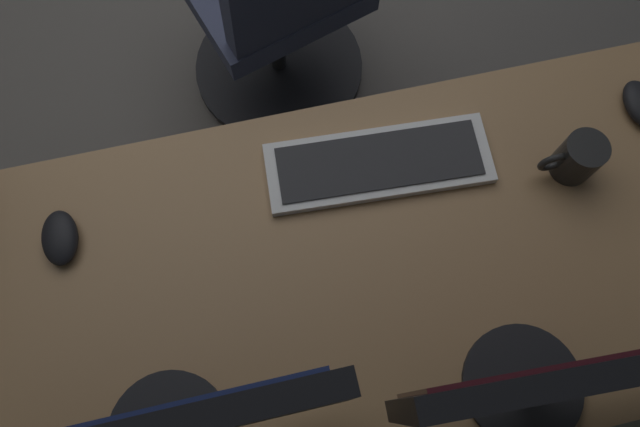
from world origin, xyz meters
TOP-DOWN VIEW (x-y plane):
  - desk at (-0.10, 1.62)m, footprint 1.95×0.68m
  - drawer_pedestal at (0.13, 1.65)m, footprint 0.40×0.51m
  - monitor_primary at (-0.38, 1.86)m, footprint 0.49×0.20m
  - keyboard_main at (-0.24, 1.43)m, footprint 0.43×0.17m
  - mouse_main at (0.35, 1.45)m, footprint 0.06×0.10m
  - coffee_mug at (-0.59, 1.51)m, footprint 0.12×0.08m
  - office_chair at (-0.17, 0.80)m, footprint 0.56×0.60m

SIDE VIEW (x-z plane):
  - drawer_pedestal at x=0.13m, z-range 0.00..0.69m
  - office_chair at x=-0.17m, z-range -0.03..0.94m
  - desk at x=-0.10m, z-range 0.30..1.03m
  - keyboard_main at x=-0.24m, z-range 0.73..0.75m
  - mouse_main at x=0.35m, z-range 0.73..0.76m
  - coffee_mug at x=-0.59m, z-range 0.73..0.82m
  - monitor_primary at x=-0.38m, z-range 0.76..1.15m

